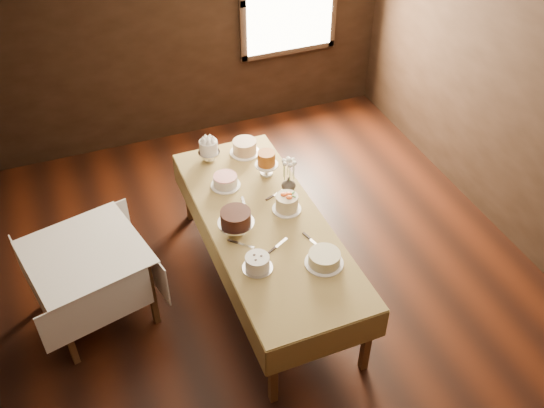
# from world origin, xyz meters

# --- Properties ---
(floor) EXTENTS (5.00, 6.00, 0.01)m
(floor) POSITION_xyz_m (0.00, 0.00, 0.00)
(floor) COLOR black
(floor) RESTS_ON ground
(ceiling) EXTENTS (5.00, 6.00, 0.01)m
(ceiling) POSITION_xyz_m (0.00, 0.00, 2.80)
(ceiling) COLOR beige
(ceiling) RESTS_ON wall_back
(wall_back) EXTENTS (5.00, 0.02, 2.80)m
(wall_back) POSITION_xyz_m (0.00, 3.00, 1.40)
(wall_back) COLOR black
(wall_back) RESTS_ON ground
(wall_right) EXTENTS (0.02, 6.00, 2.80)m
(wall_right) POSITION_xyz_m (2.50, 0.00, 1.40)
(wall_right) COLOR black
(wall_right) RESTS_ON ground
(display_table) EXTENTS (1.02, 2.57, 0.79)m
(display_table) POSITION_xyz_m (-0.07, 0.18, 0.73)
(display_table) COLOR #4C2F18
(display_table) RESTS_ON ground
(side_table) EXTENTS (1.13, 1.13, 0.79)m
(side_table) POSITION_xyz_m (-1.61, 0.38, 0.70)
(side_table) COLOR #4C2F18
(side_table) RESTS_ON ground
(cake_meringue) EXTENTS (0.25, 0.25, 0.23)m
(cake_meringue) POSITION_xyz_m (-0.26, 1.24, 0.90)
(cake_meringue) COLOR silver
(cake_meringue) RESTS_ON display_table
(cake_speckled) EXTENTS (0.30, 0.30, 0.14)m
(cake_speckled) POSITION_xyz_m (0.11, 1.22, 0.86)
(cake_speckled) COLOR white
(cake_speckled) RESTS_ON display_table
(cake_lattice) EXTENTS (0.31, 0.31, 0.11)m
(cake_lattice) POSITION_xyz_m (-0.24, 0.78, 0.84)
(cake_lattice) COLOR white
(cake_lattice) RESTS_ON display_table
(cake_caramel) EXTENTS (0.22, 0.22, 0.26)m
(cake_caramel) POSITION_xyz_m (0.18, 0.82, 0.90)
(cake_caramel) COLOR white
(cake_caramel) RESTS_ON display_table
(cake_chocolate) EXTENTS (0.37, 0.37, 0.23)m
(cake_chocolate) POSITION_xyz_m (-0.35, 0.15, 0.89)
(cake_chocolate) COLOR silver
(cake_chocolate) RESTS_ON display_table
(cake_flowers) EXTENTS (0.26, 0.26, 0.15)m
(cake_flowers) POSITION_xyz_m (0.16, 0.26, 0.86)
(cake_flowers) COLOR white
(cake_flowers) RESTS_ON display_table
(cake_swirl) EXTENTS (0.25, 0.25, 0.13)m
(cake_swirl) POSITION_xyz_m (-0.33, -0.33, 0.85)
(cake_swirl) COLOR silver
(cake_swirl) RESTS_ON display_table
(cake_cream) EXTENTS (0.33, 0.33, 0.11)m
(cake_cream) POSITION_xyz_m (0.19, -0.48, 0.84)
(cake_cream) COLOR white
(cake_cream) RESTS_ON display_table
(cake_server_a) EXTENTS (0.22, 0.14, 0.01)m
(cake_server_a) POSITION_xyz_m (-0.04, -0.13, 0.79)
(cake_server_a) COLOR silver
(cake_server_a) RESTS_ON display_table
(cake_server_b) EXTENTS (0.09, 0.24, 0.01)m
(cake_server_b) POSITION_xyz_m (0.22, -0.24, 0.79)
(cake_server_b) COLOR silver
(cake_server_b) RESTS_ON display_table
(cake_server_c) EXTENTS (0.07, 0.24, 0.01)m
(cake_server_c) POSITION_xyz_m (-0.16, 0.50, 0.79)
(cake_server_c) COLOR silver
(cake_server_c) RESTS_ON display_table
(cake_server_d) EXTENTS (0.23, 0.11, 0.01)m
(cake_server_d) POSITION_xyz_m (0.19, 0.50, 0.79)
(cake_server_d) COLOR silver
(cake_server_d) RESTS_ON display_table
(cake_server_e) EXTENTS (0.19, 0.18, 0.01)m
(cake_server_e) POSITION_xyz_m (-0.33, -0.05, 0.79)
(cake_server_e) COLOR silver
(cake_server_e) RESTS_ON display_table
(flower_vase) EXTENTS (0.19, 0.19, 0.14)m
(flower_vase) POSITION_xyz_m (0.29, 0.51, 0.86)
(flower_vase) COLOR #2D2823
(flower_vase) RESTS_ON display_table
(flower_bouquet) EXTENTS (0.14, 0.14, 0.20)m
(flower_bouquet) POSITION_xyz_m (0.29, 0.51, 1.05)
(flower_bouquet) COLOR white
(flower_bouquet) RESTS_ON flower_vase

